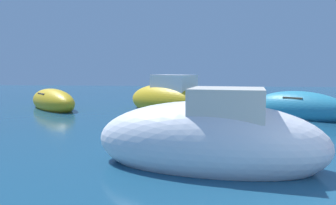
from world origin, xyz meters
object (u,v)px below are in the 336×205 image
moored_boat_2 (53,102)px  moored_boat_3 (209,140)px  moored_boat_5 (298,108)px  moored_boat_0 (168,100)px

moored_boat_2 → moored_boat_3: 13.40m
moored_boat_3 → moored_boat_5: size_ratio=1.22×
moored_boat_2 → moored_boat_5: moored_boat_5 is taller
moored_boat_2 → moored_boat_5: bearing=-142.9°
moored_boat_2 → moored_boat_3: size_ratio=0.90×
moored_boat_3 → moored_boat_5: 9.15m
moored_boat_3 → moored_boat_2: bearing=-40.0°
moored_boat_2 → moored_boat_3: moored_boat_3 is taller
moored_boat_5 → moored_boat_0: bearing=-156.3°
moored_boat_0 → moored_boat_5: bearing=-153.5°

